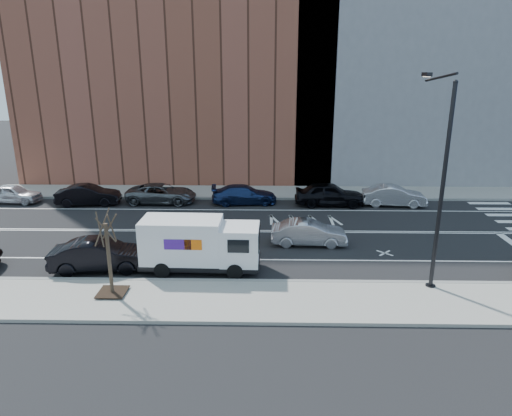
{
  "coord_description": "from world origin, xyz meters",
  "views": [
    {
      "loc": [
        -0.44,
        -26.02,
        9.48
      ],
      "look_at": [
        -0.96,
        0.24,
        1.4
      ],
      "focal_mm": 32.0,
      "sensor_mm": 36.0,
      "label": 1
    }
  ],
  "objects_px": {
    "far_parked_a": "(13,194)",
    "far_parked_b": "(88,195)",
    "fedex_van": "(199,244)",
    "driving_sedan": "(309,233)"
  },
  "relations": [
    {
      "from": "far_parked_b",
      "to": "driving_sedan",
      "type": "xyz_separation_m",
      "value": [
        15.17,
        -7.44,
        -0.04
      ]
    },
    {
      "from": "far_parked_a",
      "to": "fedex_van",
      "type": "bearing_deg",
      "value": -122.71
    },
    {
      "from": "far_parked_b",
      "to": "far_parked_a",
      "type": "bearing_deg",
      "value": 79.48
    },
    {
      "from": "far_parked_a",
      "to": "far_parked_b",
      "type": "relative_size",
      "value": 0.9
    },
    {
      "from": "far_parked_b",
      "to": "driving_sedan",
      "type": "bearing_deg",
      "value": -122.16
    },
    {
      "from": "fedex_van",
      "to": "far_parked_b",
      "type": "bearing_deg",
      "value": 132.61
    },
    {
      "from": "far_parked_a",
      "to": "driving_sedan",
      "type": "height_order",
      "value": "driving_sedan"
    },
    {
      "from": "fedex_van",
      "to": "driving_sedan",
      "type": "xyz_separation_m",
      "value": [
        5.61,
        3.52,
        -0.69
      ]
    },
    {
      "from": "driving_sedan",
      "to": "far_parked_a",
      "type": "bearing_deg",
      "value": 70.94
    },
    {
      "from": "far_parked_a",
      "to": "far_parked_b",
      "type": "xyz_separation_m",
      "value": [
        5.74,
        -0.45,
        0.05
      ]
    }
  ]
}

